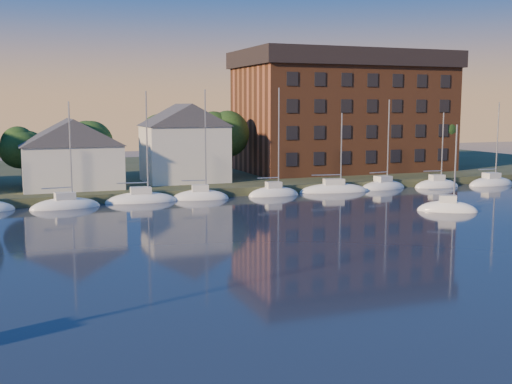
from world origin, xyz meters
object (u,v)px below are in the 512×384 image
clubhouse_centre (71,153)px  drifting_sailboat_right (447,211)px  clubhouse_east (184,142)px  condo_block (343,111)px

clubhouse_centre → drifting_sailboat_right: (34.06, -24.68, -5.04)m
clubhouse_centre → clubhouse_east: size_ratio=1.10×
clubhouse_centre → drifting_sailboat_right: clubhouse_centre is taller
clubhouse_east → drifting_sailboat_right: bearing=-53.1°
clubhouse_east → clubhouse_centre: bearing=-171.9°
clubhouse_centre → clubhouse_east: bearing=8.1°
drifting_sailboat_right → clubhouse_east: bearing=161.0°
clubhouse_east → condo_block: condo_block is taller
drifting_sailboat_right → clubhouse_centre: bearing=178.2°
drifting_sailboat_right → condo_block: bearing=113.8°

